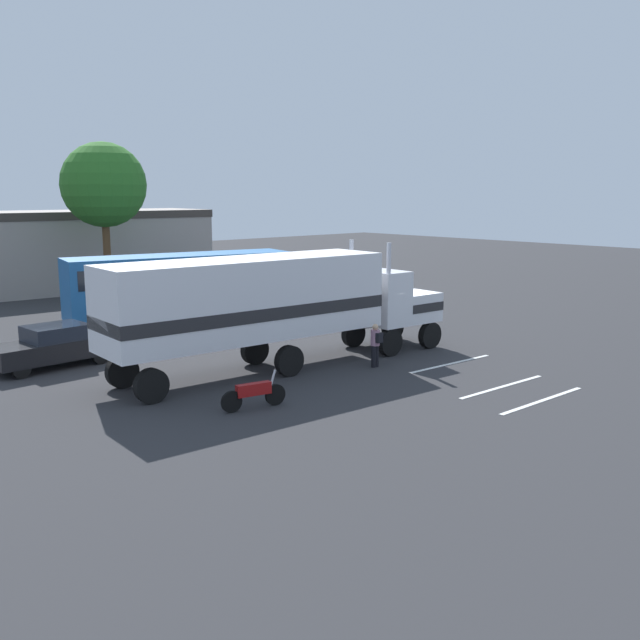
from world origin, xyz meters
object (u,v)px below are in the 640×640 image
Objects in this scene: person_bystander at (376,344)px; tree_left at (104,185)px; parked_bus at (181,282)px; motorcycle at (254,393)px; parked_car at (53,346)px; semi_truck at (273,301)px.

person_bystander is 22.77m from tree_left.
tree_left reaches higher than parked_bus.
person_bystander is 6.54m from motorcycle.
motorcycle is at bearing -75.37° from parked_car.
parked_car is (-8.83, 8.08, -0.09)m from person_bystander.
parked_car reaches higher than motorcycle.
person_bystander is at bearing -42.45° from parked_car.
tree_left is at bearing 73.98° from motorcycle.
parked_bus is at bearing 76.47° from semi_truck.
tree_left reaches higher than semi_truck.
parked_bus reaches higher than person_bystander.
semi_truck reaches higher than parked_bus.
motorcycle is at bearing -106.02° from tree_left.
parked_car is 9.46m from motorcycle.
parked_bus reaches higher than motorcycle.
person_bystander is at bearing -37.09° from semi_truck.
motorcycle is 24.81m from tree_left.
parked_car is 2.15× the size of motorcycle.
parked_car is 17.63m from tree_left.
parked_car is 0.48× the size of tree_left.
motorcycle is at bearing -170.60° from person_bystander.
motorcycle is (-3.44, -3.34, -2.04)m from semi_truck.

